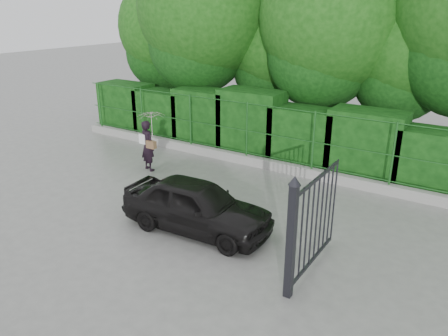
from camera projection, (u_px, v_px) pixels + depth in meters
The scene contains 8 objects.
ground at pixel (145, 211), 11.28m from camera, with size 80.00×80.00×0.00m, color gray.
kerb at pixel (236, 157), 14.76m from camera, with size 14.00×0.25×0.30m, color #9E9E99.
fence at pixel (242, 128), 14.28m from camera, with size 14.13×0.06×1.80m.
hedge at pixel (250, 126), 15.28m from camera, with size 14.20×1.20×2.28m.
trees at pixel (314, 16), 15.16m from camera, with size 17.10×6.15×8.08m.
gate at pixel (302, 228), 7.95m from camera, with size 0.22×2.33×2.36m.
woman at pixel (150, 132), 13.64m from camera, with size 0.93×0.91×1.92m.
car at pixel (197, 206), 10.14m from camera, with size 1.46×3.64×1.24m, color black.
Camera 1 is at (7.24, -7.43, 5.00)m, focal length 35.00 mm.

